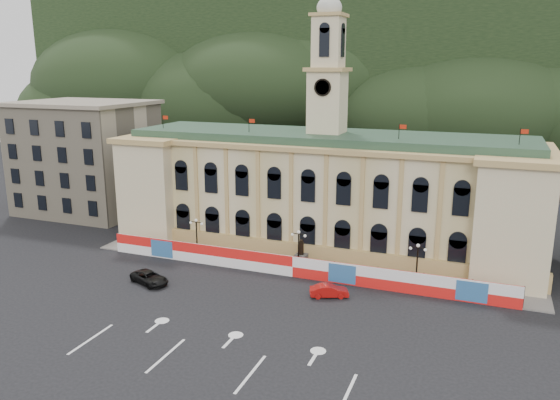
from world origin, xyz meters
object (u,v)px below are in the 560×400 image
at_px(statue, 301,259).
at_px(red_sedan, 329,291).
at_px(lamp_center, 299,247).
at_px(black_suv, 149,278).

height_order(statue, red_sedan, statue).
relative_size(lamp_center, red_sedan, 1.17).
relative_size(statue, lamp_center, 0.72).
bearing_deg(red_sedan, black_suv, 78.04).
bearing_deg(red_sedan, statue, 15.76).
bearing_deg(black_suv, lamp_center, -34.70).
distance_m(statue, lamp_center, 2.14).
relative_size(red_sedan, black_suv, 0.79).
xyz_separation_m(red_sedan, black_suv, (-20.21, -3.91, 0.02)).
height_order(statue, lamp_center, lamp_center).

